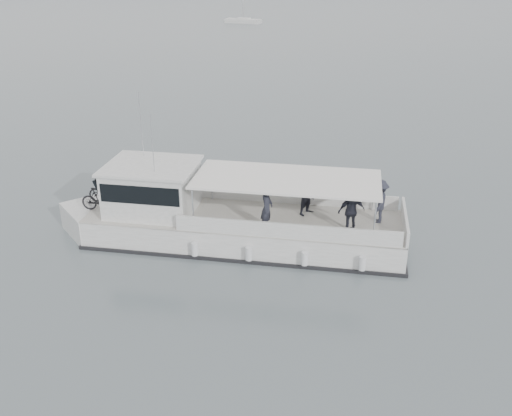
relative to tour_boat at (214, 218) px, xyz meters
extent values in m
plane|color=#525D61|center=(3.65, 0.25, -1.05)|extent=(1400.00, 1400.00, 0.00)
cube|color=white|center=(1.26, -0.43, -0.55)|extent=(13.77, 7.65, 1.44)
cube|color=white|center=(-5.05, 1.71, -0.55)|extent=(3.42, 3.42, 1.44)
cube|color=beige|center=(1.26, -0.43, 0.17)|extent=(13.77, 7.65, 0.07)
cube|color=black|center=(1.26, -0.43, -0.99)|extent=(14.02, 7.85, 0.20)
cube|color=white|center=(3.70, 0.55, 0.51)|extent=(8.45, 2.96, 0.67)
cube|color=white|center=(2.60, -2.69, 0.51)|extent=(8.45, 2.96, 0.67)
cube|color=white|center=(7.52, -2.55, 0.51)|extent=(1.25, 3.40, 0.67)
cube|color=white|center=(-2.53, 0.86, 1.17)|extent=(4.33, 3.98, 2.00)
cube|color=black|center=(-4.16, 1.41, 1.34)|extent=(1.48, 2.83, 1.29)
cube|color=black|center=(-2.53, 0.86, 1.51)|extent=(4.13, 3.95, 0.78)
cube|color=white|center=(-2.53, 0.86, 2.23)|extent=(4.61, 4.27, 0.11)
cube|color=white|center=(2.94, -1.00, 2.01)|extent=(8.23, 5.58, 0.09)
cylinder|color=silver|center=(-0.92, -1.33, 1.09)|extent=(0.08, 0.08, 1.83)
cylinder|color=silver|center=(0.08, 1.61, 1.09)|extent=(0.08, 0.08, 1.83)
cylinder|color=silver|center=(5.81, -3.62, 1.09)|extent=(0.08, 0.08, 1.83)
cylinder|color=silver|center=(6.81, -0.67, 1.09)|extent=(0.08, 0.08, 1.83)
cylinder|color=silver|center=(-2.84, 2.02, 3.67)|extent=(0.04, 0.04, 2.89)
cylinder|color=silver|center=(-2.36, -0.02, 3.45)|extent=(0.04, 0.04, 2.44)
cylinder|color=silver|center=(-0.95, -1.75, -0.49)|extent=(0.34, 0.34, 0.56)
cylinder|color=silver|center=(1.16, -2.46, -0.49)|extent=(0.34, 0.34, 0.56)
cylinder|color=silver|center=(3.26, -3.17, -0.49)|extent=(0.34, 0.34, 0.56)
cylinder|color=silver|center=(5.36, -3.89, -0.49)|extent=(0.34, 0.34, 0.56)
imported|color=black|center=(-4.49, 1.99, 0.67)|extent=(2.02, 1.24, 1.00)
imported|color=black|center=(-4.78, 1.15, 0.70)|extent=(1.82, 1.03, 1.06)
imported|color=#292B37|center=(1.99, -1.73, 1.11)|extent=(0.71, 0.81, 1.87)
imported|color=#292B37|center=(4.03, -0.55, 1.11)|extent=(1.15, 1.10, 1.87)
imported|color=#292B37|center=(5.25, -2.49, 1.11)|extent=(1.12, 0.51, 1.87)
imported|color=#292B37|center=(6.66, -1.79, 1.11)|extent=(1.18, 1.39, 1.87)
cube|color=white|center=(12.19, 81.50, -0.75)|extent=(6.43, 5.08, 0.75)
cube|color=white|center=(12.19, 81.50, -0.43)|extent=(2.82, 2.68, 0.45)
camera|label=1|loc=(-1.61, -22.11, 10.46)|focal=40.00mm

